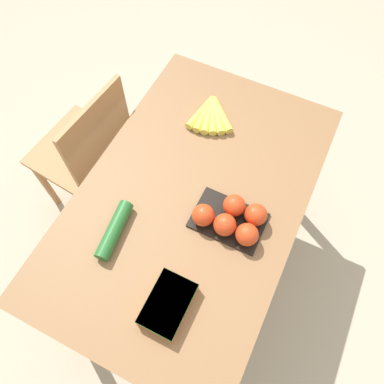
{
  "coord_description": "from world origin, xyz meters",
  "views": [
    {
      "loc": [
        -0.57,
        -0.28,
        1.99
      ],
      "look_at": [
        0.0,
        0.0,
        0.79
      ],
      "focal_mm": 35.0,
      "sensor_mm": 36.0,
      "label": 1
    }
  ],
  "objects_px": {
    "tomato_pack": "(232,219)",
    "carrot_bag": "(168,304)",
    "chair": "(89,153)",
    "banana_bunch": "(211,114)",
    "cucumber_near": "(114,230)"
  },
  "relations": [
    {
      "from": "banana_bunch",
      "to": "cucumber_near",
      "type": "bearing_deg",
      "value": 172.18
    },
    {
      "from": "chair",
      "to": "carrot_bag",
      "type": "relative_size",
      "value": 4.68
    },
    {
      "from": "chair",
      "to": "carrot_bag",
      "type": "xyz_separation_m",
      "value": [
        -0.52,
        -0.73,
        0.32
      ]
    },
    {
      "from": "tomato_pack",
      "to": "carrot_bag",
      "type": "relative_size",
      "value": 1.35
    },
    {
      "from": "banana_bunch",
      "to": "cucumber_near",
      "type": "height_order",
      "value": "cucumber_near"
    },
    {
      "from": "chair",
      "to": "tomato_pack",
      "type": "xyz_separation_m",
      "value": [
        -0.17,
        -0.8,
        0.34
      ]
    },
    {
      "from": "cucumber_near",
      "to": "tomato_pack",
      "type": "bearing_deg",
      "value": -59.15
    },
    {
      "from": "banana_bunch",
      "to": "carrot_bag",
      "type": "height_order",
      "value": "carrot_bag"
    },
    {
      "from": "chair",
      "to": "banana_bunch",
      "type": "height_order",
      "value": "chair"
    },
    {
      "from": "carrot_bag",
      "to": "cucumber_near",
      "type": "distance_m",
      "value": 0.32
    },
    {
      "from": "chair",
      "to": "cucumber_near",
      "type": "height_order",
      "value": "chair"
    },
    {
      "from": "banana_bunch",
      "to": "carrot_bag",
      "type": "xyz_separation_m",
      "value": [
        -0.76,
        -0.2,
        0.01
      ]
    },
    {
      "from": "carrot_bag",
      "to": "cucumber_near",
      "type": "height_order",
      "value": "cucumber_near"
    },
    {
      "from": "tomato_pack",
      "to": "chair",
      "type": "bearing_deg",
      "value": 78.32
    },
    {
      "from": "carrot_bag",
      "to": "cucumber_near",
      "type": "relative_size",
      "value": 0.86
    }
  ]
}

